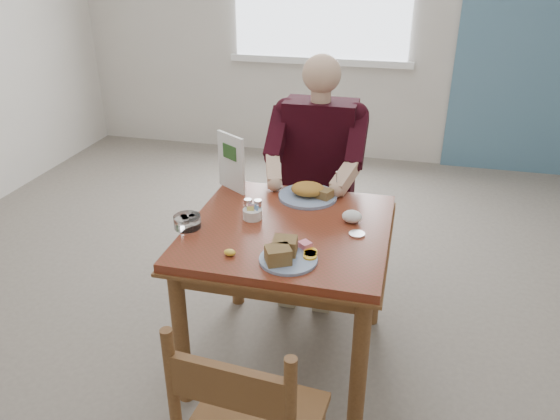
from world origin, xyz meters
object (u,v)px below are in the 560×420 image
(diner, at_px, (317,160))
(far_plate, at_px, (309,193))
(table, at_px, (288,248))
(chair_far, at_px, (318,206))
(near_plate, at_px, (286,254))

(diner, relative_size, far_plate, 3.54)
(diner, bearing_deg, table, -90.00)
(table, xyz_separation_m, diner, (0.00, 0.71, 0.17))
(chair_far, bearing_deg, diner, -89.99)
(far_plate, bearing_deg, near_plate, -87.58)
(diner, height_order, near_plate, diner)
(table, relative_size, diner, 0.66)
(chair_far, height_order, diner, diner)
(diner, distance_m, far_plate, 0.38)
(diner, relative_size, near_plate, 4.56)
(table, bearing_deg, far_plate, 84.67)
(table, relative_size, near_plate, 3.03)
(table, height_order, diner, diner)
(table, height_order, chair_far, chair_far)
(near_plate, relative_size, far_plate, 0.78)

